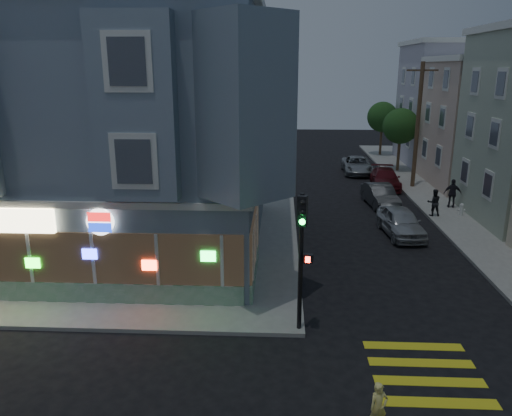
# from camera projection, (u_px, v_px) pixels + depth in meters

# --- Properties ---
(ground) EXTENTS (120.00, 120.00, 0.00)m
(ground) POSITION_uv_depth(u_px,v_px,m) (208.00, 370.00, 15.01)
(ground) COLOR black
(ground) RESTS_ON ground
(sidewalk_nw) EXTENTS (33.00, 42.00, 0.15)m
(sidewalk_nw) POSITION_uv_depth(u_px,v_px,m) (74.00, 186.00, 37.74)
(sidewalk_nw) COLOR gray
(sidewalk_nw) RESTS_ON ground
(corner_building) EXTENTS (14.60, 14.60, 11.40)m
(corner_building) POSITION_uv_depth(u_px,v_px,m) (115.00, 130.00, 24.26)
(corner_building) COLOR slate
(corner_building) RESTS_ON sidewalk_nw
(row_house_d) EXTENTS (12.00, 8.60, 10.50)m
(row_house_d) POSITION_uv_depth(u_px,v_px,m) (473.00, 105.00, 45.25)
(row_house_d) COLOR #A4A0B0
(row_house_d) RESTS_ON sidewalk_ne
(utility_pole) EXTENTS (2.20, 0.30, 9.00)m
(utility_pole) POSITION_uv_depth(u_px,v_px,m) (418.00, 124.00, 36.17)
(utility_pole) COLOR #4C3826
(utility_pole) RESTS_ON sidewalk_ne
(street_tree_near) EXTENTS (3.00, 3.00, 5.30)m
(street_tree_near) POSITION_uv_depth(u_px,v_px,m) (401.00, 126.00, 42.16)
(street_tree_near) COLOR #4C3826
(street_tree_near) RESTS_ON sidewalk_ne
(street_tree_far) EXTENTS (3.00, 3.00, 5.30)m
(street_tree_far) POSITION_uv_depth(u_px,v_px,m) (382.00, 117.00, 49.85)
(street_tree_far) COLOR #4C3826
(street_tree_far) RESTS_ON sidewalk_ne
(running_child) EXTENTS (0.56, 0.46, 1.33)m
(running_child) POSITION_uv_depth(u_px,v_px,m) (378.00, 407.00, 12.37)
(running_child) COLOR #EFE27A
(running_child) RESTS_ON ground
(pedestrian_a) EXTENTS (0.80, 0.62, 1.63)m
(pedestrian_a) POSITION_uv_depth(u_px,v_px,m) (434.00, 202.00, 29.83)
(pedestrian_a) COLOR black
(pedestrian_a) RESTS_ON sidewalk_ne
(pedestrian_b) EXTENTS (1.14, 0.64, 1.83)m
(pedestrian_b) POSITION_uv_depth(u_px,v_px,m) (453.00, 193.00, 31.54)
(pedestrian_b) COLOR #25232C
(pedestrian_b) RESTS_ON sidewalk_ne
(parked_car_a) EXTENTS (2.15, 4.55, 1.50)m
(parked_car_a) POSITION_uv_depth(u_px,v_px,m) (401.00, 222.00, 26.80)
(parked_car_a) COLOR #AAAEB2
(parked_car_a) RESTS_ON ground
(parked_car_b) EXTENTS (1.98, 4.48, 1.43)m
(parked_car_b) POSITION_uv_depth(u_px,v_px,m) (380.00, 196.00, 32.43)
(parked_car_b) COLOR #313336
(parked_car_b) RESTS_ON ground
(parked_car_c) EXTENTS (2.36, 5.01, 1.41)m
(parked_car_c) POSITION_uv_depth(u_px,v_px,m) (385.00, 179.00, 37.37)
(parked_car_c) COLOR #5B141B
(parked_car_c) RESTS_ON ground
(parked_car_d) EXTENTS (2.44, 5.11, 1.41)m
(parked_car_d) POSITION_uv_depth(u_px,v_px,m) (357.00, 165.00, 42.43)
(parked_car_d) COLOR #8F9598
(parked_car_d) RESTS_ON ground
(traffic_signal) EXTENTS (0.59, 0.53, 4.77)m
(traffic_signal) POSITION_uv_depth(u_px,v_px,m) (302.00, 240.00, 16.14)
(traffic_signal) COLOR black
(traffic_signal) RESTS_ON sidewalk_nw
(fire_hydrant) EXTENTS (0.44, 0.25, 0.76)m
(fire_hydrant) POSITION_uv_depth(u_px,v_px,m) (461.00, 209.00, 29.96)
(fire_hydrant) COLOR silver
(fire_hydrant) RESTS_ON sidewalk_ne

